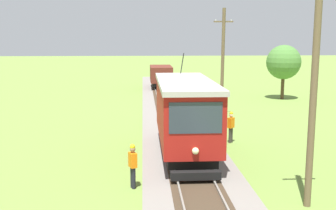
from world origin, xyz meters
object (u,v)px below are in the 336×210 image
Objects in this scene: utility_pole_mid at (223,63)px; second_worker at (231,126)px; utility_pole_near_tram at (314,84)px; track_worker at (133,164)px; tree_left_near at (284,62)px; red_tram at (185,113)px; freight_car at (161,76)px.

second_worker is at bearing -96.77° from utility_pole_mid.
utility_pole_near_tram is 7.32m from track_worker.
tree_left_near is (13.72, 22.54, 2.53)m from track_worker.
red_tram is 1.08× the size of utility_pole_mid.
utility_pole_mid is at bearing -130.69° from tree_left_near.
freight_car is 2.91× the size of second_worker.
utility_pole_near_tram is at bearing -83.57° from freight_car.
second_worker is at bearing 95.45° from utility_pole_near_tram.
freight_car is (-0.00, 26.57, -0.64)m from red_tram.
red_tram is 21.64m from tree_left_near.
utility_pole_mid reaches higher than red_tram.
utility_pole_mid is 7.75m from second_worker.
freight_car is at bearing 144.18° from tree_left_near.
tree_left_near is at bearing 72.97° from utility_pole_near_tram.
track_worker is (-2.47, -4.10, -1.21)m from red_tram.
track_worker is 0.35× the size of tree_left_near.
red_tram reaches higher than second_worker.
track_worker is at bearing 95.27° from second_worker.
red_tram reaches higher than track_worker.
red_tram is at bearing -89.99° from freight_car.
freight_car is 24.15m from second_worker.
utility_pole_near_tram reaches higher than track_worker.
second_worker is (5.32, 6.69, 0.00)m from track_worker.
second_worker is 0.35× the size of tree_left_near.
red_tram is 1.64× the size of freight_car.
utility_pole_near_tram is at bearing 139.25° from track_worker.
utility_pole_near_tram is at bearing -90.00° from utility_pole_mid.
track_worker is 8.55m from second_worker.
red_tram is 4.79× the size of second_worker.
tree_left_near reaches higher than freight_car.
track_worker is at bearing -121.32° from tree_left_near.
freight_car is 33.10m from utility_pole_near_tram.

